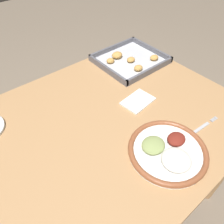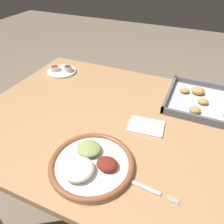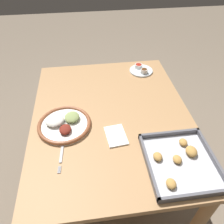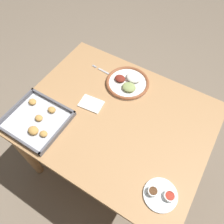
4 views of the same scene
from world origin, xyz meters
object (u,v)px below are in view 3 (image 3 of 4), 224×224
(saucer_plate, at_px, (141,70))
(dinner_plate, at_px, (64,124))
(baking_tray, at_px, (180,161))
(napkin, at_px, (115,136))
(fork, at_px, (62,151))

(saucer_plate, bearing_deg, dinner_plate, -48.30)
(saucer_plate, height_order, baking_tray, baking_tray)
(dinner_plate, relative_size, baking_tray, 0.83)
(dinner_plate, bearing_deg, baking_tray, 59.62)
(napkin, bearing_deg, fork, -76.73)
(dinner_plate, height_order, napkin, dinner_plate)
(baking_tray, bearing_deg, saucer_plate, 179.61)
(fork, xyz_separation_m, napkin, (-0.06, 0.26, 0.00))
(fork, bearing_deg, baking_tray, 80.10)
(dinner_plate, height_order, baking_tray, dinner_plate)
(saucer_plate, bearing_deg, fork, -39.77)
(baking_tray, distance_m, napkin, 0.32)
(saucer_plate, relative_size, napkin, 1.10)
(baking_tray, bearing_deg, dinner_plate, -120.38)
(fork, relative_size, napkin, 1.43)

